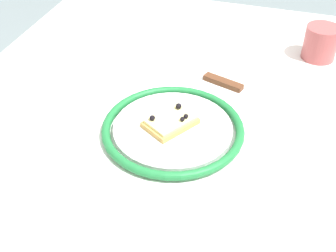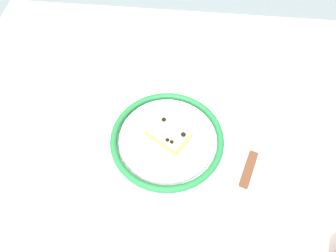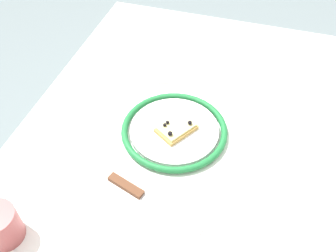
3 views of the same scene
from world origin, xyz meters
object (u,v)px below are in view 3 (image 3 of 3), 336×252
fork (193,83)px  plate (174,130)px  dining_table (189,162)px  cup (0,226)px  knife (138,193)px  pizza_slice_near (176,128)px

fork → plate: bearing=0.4°
dining_table → fork: (-0.22, -0.05, 0.08)m
plate → cup: bearing=-33.9°
dining_table → knife: knife is taller
pizza_slice_near → cup: size_ratio=1.44×
pizza_slice_near → dining_table: bearing=67.5°
plate → fork: plate is taller
knife → fork: size_ratio=1.18×
pizza_slice_near → cup: 0.44m
fork → pizza_slice_near: bearing=2.0°
knife → cup: bearing=-52.6°
fork → cup: 0.62m
dining_table → pizza_slice_near: 0.11m
plate → knife: (0.20, -0.03, -0.00)m
plate → fork: bearing=-179.6°
plate → fork: (-0.20, -0.00, -0.01)m
plate → pizza_slice_near: size_ratio=2.37×
plate → pizza_slice_near: (0.00, 0.01, 0.01)m
knife → fork: 0.40m
dining_table → cup: size_ratio=15.02×
fork → knife: bearing=-3.5°
dining_table → fork: size_ratio=5.91×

